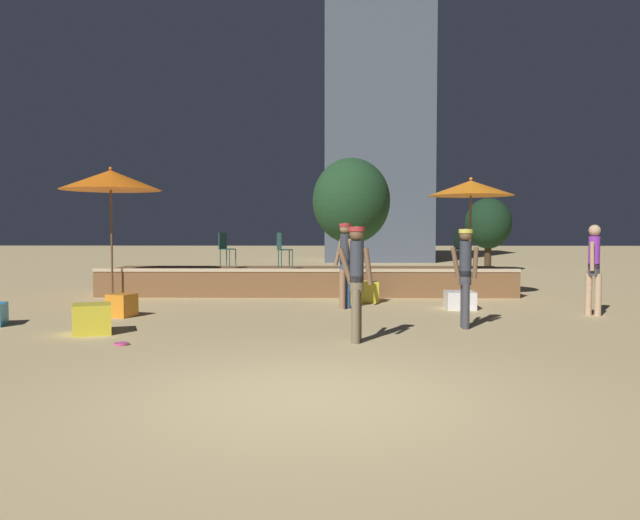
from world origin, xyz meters
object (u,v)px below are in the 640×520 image
object	(u,v)px
cube_seat_3	(92,319)
background_tree_1	(488,224)
cube_seat_4	(364,292)
person_1	(594,265)
person_0	(465,272)
background_tree_0	(351,201)
patio_umbrella_1	(111,180)
patio_umbrella_0	(471,188)
cube_seat_0	(460,300)
person_2	(357,276)
frisbee_disc	(121,344)
bistro_chair_0	(225,246)
person_4	(345,259)
bistro_chair_2	(282,246)
bistro_chair_1	(460,246)
cube_seat_2	(122,305)

from	to	relation	value
cube_seat_3	background_tree_1	bearing A→B (deg)	56.29
cube_seat_4	person_1	size ratio (longest dim) A/B	0.37
person_0	cube_seat_4	bearing A→B (deg)	-155.71
person_1	background_tree_0	size ratio (longest dim) A/B	0.43
patio_umbrella_1	background_tree_1	bearing A→B (deg)	41.31
cube_seat_3	background_tree_0	world-z (taller)	background_tree_0
patio_umbrella_0	cube_seat_0	xyz separation A→B (m)	(-0.70, -2.23, -2.56)
cube_seat_3	cube_seat_4	distance (m)	6.56
person_2	background_tree_1	xyz separation A→B (m)	(6.07, 16.32, 0.95)
cube_seat_4	frisbee_disc	distance (m)	6.79
patio_umbrella_1	bistro_chair_0	bearing A→B (deg)	33.90
person_2	frisbee_disc	xyz separation A→B (m)	(-3.51, -0.27, -0.99)
person_4	person_0	bearing A→B (deg)	-101.76
bistro_chair_2	frisbee_disc	size ratio (longest dim) A/B	4.09
bistro_chair_1	person_1	bearing A→B (deg)	-122.40
bistro_chair_1	bistro_chair_2	size ratio (longest dim) A/B	1.00
person_1	background_tree_0	distance (m)	10.92
person_2	bistro_chair_0	distance (m)	8.26
background_tree_0	bistro_chair_1	bearing A→B (deg)	-63.43
person_4	bistro_chair_2	xyz separation A→B (m)	(-1.59, 2.89, 0.20)
patio_umbrella_0	cube_seat_2	distance (m)	8.79
person_0	person_1	world-z (taller)	person_1
patio_umbrella_1	background_tree_0	xyz separation A→B (m)	(6.14, 6.97, -0.20)
cube_seat_3	cube_seat_4	world-z (taller)	cube_seat_4
patio_umbrella_1	person_0	bearing A→B (deg)	-29.89
bistro_chair_0	bistro_chair_2	distance (m)	1.73
cube_seat_0	frisbee_disc	xyz separation A→B (m)	(-5.92, -4.34, -0.17)
cube_seat_0	background_tree_1	bearing A→B (deg)	73.35
person_0	person_4	xyz separation A→B (m)	(-2.03, 2.63, 0.10)
patio_umbrella_0	bistro_chair_1	xyz separation A→B (m)	(-0.04, 1.06, -1.47)
cube_seat_4	background_tree_0	xyz separation A→B (m)	(-0.06, 7.55, 2.48)
cube_seat_4	bistro_chair_0	xyz separation A→B (m)	(-3.67, 2.28, 1.03)
cube_seat_4	bistro_chair_2	distance (m)	2.84
bistro_chair_1	background_tree_1	size ratio (longest dim) A/B	0.30
background_tree_1	frisbee_disc	bearing A→B (deg)	-120.01
person_4	background_tree_0	world-z (taller)	background_tree_0
person_4	person_2	bearing A→B (deg)	-138.17
cube_seat_0	cube_seat_2	bearing A→B (deg)	-168.98
background_tree_0	cube_seat_3	bearing A→B (deg)	-111.06
person_2	bistro_chair_2	xyz separation A→B (m)	(-1.68, 6.93, 0.27)
cube_seat_0	bistro_chair_1	world-z (taller)	bistro_chair_1
cube_seat_0	bistro_chair_2	bearing A→B (deg)	144.92
cube_seat_3	frisbee_disc	bearing A→B (deg)	-50.46
person_1	bistro_chair_0	size ratio (longest dim) A/B	2.02
frisbee_disc	background_tree_1	distance (m)	19.26
patio_umbrella_1	cube_seat_4	bearing A→B (deg)	-5.41
cube_seat_3	person_2	size ratio (longest dim) A/B	0.43
person_1	bistro_chair_0	xyz separation A→B (m)	(-8.13, 4.52, 0.28)
cube_seat_4	bistro_chair_2	size ratio (longest dim) A/B	0.76
cube_seat_2	person_0	xyz separation A→B (m)	(6.46, -1.31, 0.75)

